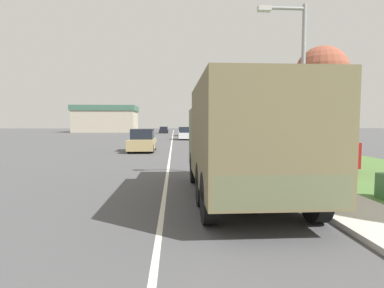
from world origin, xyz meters
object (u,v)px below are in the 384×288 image
(military_truck, at_px, (242,138))
(car_second_ahead, at_px, (186,134))
(lamp_post, at_px, (296,75))
(car_fourth_ahead, at_px, (164,130))
(car_nearest_ahead, at_px, (143,141))
(car_third_ahead, at_px, (184,132))
(pickup_truck, at_px, (304,147))

(military_truck, bearing_deg, car_second_ahead, 90.77)
(lamp_post, bearing_deg, car_second_ahead, 95.57)
(military_truck, distance_m, car_second_ahead, 30.71)
(car_fourth_ahead, relative_size, lamp_post, 0.78)
(car_nearest_ahead, bearing_deg, car_fourth_ahead, 89.87)
(car_fourth_ahead, bearing_deg, car_third_ahead, -75.24)
(car_second_ahead, relative_size, lamp_post, 0.69)
(military_truck, height_order, car_fourth_ahead, military_truck)
(car_third_ahead, bearing_deg, pickup_truck, -82.07)
(car_nearest_ahead, relative_size, car_fourth_ahead, 0.90)
(pickup_truck, bearing_deg, car_second_ahead, 101.94)
(car_third_ahead, bearing_deg, car_fourth_ahead, 104.76)
(car_second_ahead, height_order, pickup_truck, pickup_truck)
(car_third_ahead, xyz_separation_m, pickup_truck, (5.00, -35.86, 0.23))
(lamp_post, bearing_deg, pickup_truck, 62.40)
(military_truck, bearing_deg, pickup_truck, 54.63)
(car_third_ahead, height_order, lamp_post, lamp_post)
(military_truck, relative_size, pickup_truck, 1.18)
(car_third_ahead, bearing_deg, military_truck, -89.57)
(car_nearest_ahead, relative_size, lamp_post, 0.70)
(car_second_ahead, xyz_separation_m, lamp_post, (2.78, -28.53, 3.05))
(car_nearest_ahead, height_order, lamp_post, lamp_post)
(military_truck, distance_m, car_third_ahead, 42.46)
(military_truck, bearing_deg, car_third_ahead, 90.43)
(car_third_ahead, xyz_separation_m, car_fourth_ahead, (-3.84, 14.58, -0.04))
(military_truck, xyz_separation_m, lamp_post, (2.37, 2.17, 2.07))
(car_nearest_ahead, bearing_deg, military_truck, -73.67)
(military_truck, relative_size, car_nearest_ahead, 1.57)
(car_third_ahead, distance_m, lamp_post, 40.49)
(military_truck, relative_size, lamp_post, 1.10)
(car_nearest_ahead, height_order, car_fourth_ahead, car_nearest_ahead)
(car_nearest_ahead, xyz_separation_m, car_third_ahead, (3.93, 27.95, -0.08))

